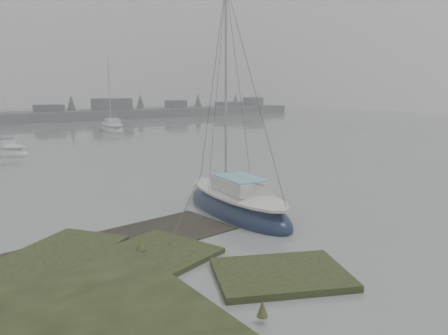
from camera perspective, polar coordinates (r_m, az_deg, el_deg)
ground at (r=39.56m, az=-24.89°, el=2.10°), size 160.00×160.00×0.00m
far_shoreline at (r=78.36m, az=-9.93°, el=7.18°), size 60.00×8.00×4.15m
sailboat_main at (r=17.95m, az=1.68°, el=-4.93°), size 3.00×7.14×9.79m
sailboat_far_b at (r=53.28m, az=-14.36°, el=4.96°), size 3.38×7.00×9.47m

